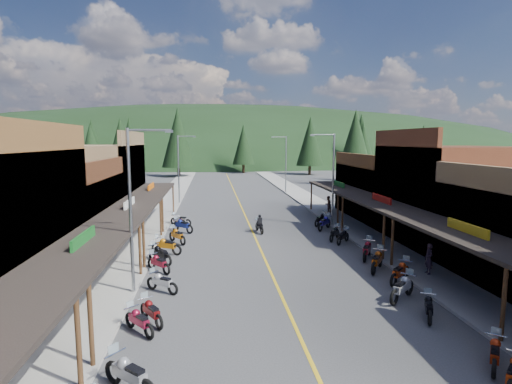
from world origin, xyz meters
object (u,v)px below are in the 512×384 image
object	(u,v)px
bike_west_9	(177,235)
bike_east_10	(324,222)
bike_east_11	(321,219)
bike_west_4	(151,311)
shop_east_3	(390,192)
bike_west_6	(159,262)
shop_east_2	(449,195)
pine_5	(361,138)
pine_4	(310,141)
bike_west_7	(160,253)
pine_7	(92,141)
shop_west_3	(92,185)
bike_east_5	(400,271)
bike_east_6	(377,260)
pine_6	(423,144)
streetlight_1	(180,166)
streetlight_2	(332,175)
bike_east_3	(429,306)
bike_east_2	(495,352)
bike_west_11	(181,219)
pine_8	(91,150)
pedestrian_east_a	(429,259)
bike_east_7	(367,249)
bike_east_9	(335,233)
bike_west_2	(129,373)
pine_2	(178,138)
rider_on_bike	(259,225)
bike_west_12	(178,220)
bike_east_8	(343,236)
pine_3	(243,145)
pine_11	(355,142)
streetlight_3	(285,162)
pedestrian_east_b	(328,204)
bike_west_10	(182,225)
pine_10	(130,144)
bike_west_3	(139,320)
pine_0	(32,145)
shop_west_2	(50,216)
pine_1	(121,141)
bike_west_8	(166,245)

from	to	relation	value
bike_west_9	bike_east_10	xyz separation A→B (m)	(11.87, 3.16, 0.03)
bike_east_11	bike_west_4	bearing A→B (deg)	-81.79
shop_east_3	bike_west_4	size ratio (longest dim) A/B	5.58
bike_west_9	bike_west_6	bearing A→B (deg)	-128.50
shop_east_2	pine_5	world-z (taller)	pine_5
bike_west_6	pine_4	bearing A→B (deg)	26.96
bike_west_7	bike_west_9	world-z (taller)	bike_west_7
shop_east_3	pine_7	xyz separation A→B (m)	(-45.75, 64.70, 4.70)
shop_west_3	bike_west_9	bearing A→B (deg)	-44.00
bike_east_5	bike_east_6	world-z (taller)	bike_east_6
pine_6	streetlight_1	bearing A→B (deg)	-141.58
streetlight_1	bike_west_9	world-z (taller)	streetlight_1
streetlight_2	bike_east_3	distance (m)	18.55
pine_5	bike_east_2	size ratio (longest dim) A/B	7.27
bike_west_11	pine_8	bearing A→B (deg)	58.91
pedestrian_east_a	bike_west_7	bearing A→B (deg)	-103.65
bike_east_7	bike_east_9	world-z (taller)	bike_east_7
shop_east_2	bike_west_2	distance (m)	25.12
streetlight_2	bike_west_7	distance (m)	16.68
streetlight_2	pine_2	size ratio (longest dim) A/B	0.57
pine_2	rider_on_bike	distance (m)	53.23
bike_west_12	bike_east_8	distance (m)	14.47
pine_3	bike_west_7	distance (m)	68.22
shop_east_2	bike_west_7	distance (m)	20.63
pine_5	bike_west_6	world-z (taller)	pine_5
streetlight_1	pine_11	distance (m)	31.46
streetlight_2	streetlight_3	world-z (taller)	same
pine_7	bike_east_7	size ratio (longest dim) A/B	5.50
streetlight_2	pedestrian_east_b	bearing A→B (deg)	75.69
streetlight_1	bike_east_8	size ratio (longest dim) A/B	3.99
streetlight_1	bike_west_10	bearing A→B (deg)	-85.14
pedestrian_east_a	pine_10	bearing A→B (deg)	-153.21
bike_west_3	bike_east_2	xyz separation A→B (m)	(12.01, -3.70, -0.00)
shop_west_3	bike_west_12	world-z (taller)	shop_west_3
pine_3	bike_east_5	world-z (taller)	pine_3
bike_east_3	bike_west_2	bearing A→B (deg)	-136.69
pine_0	bike_west_6	world-z (taller)	pine_0
bike_east_8	shop_west_2	bearing A→B (deg)	-137.80
bike_east_8	bike_east_10	xyz separation A→B (m)	(-0.07, 4.54, 0.09)
pedestrian_east_b	bike_east_8	bearing A→B (deg)	43.08
pine_11	bike_west_7	distance (m)	47.71
pine_7	pine_5	bearing A→B (deg)	-3.47
pine_7	rider_on_bike	world-z (taller)	pine_7
pine_1	bike_west_6	distance (m)	75.20
bike_east_7	shop_west_2	bearing A→B (deg)	-158.51
bike_west_8	bike_east_6	distance (m)	13.24
pine_7	pine_11	distance (m)	64.40
pine_10	bike_west_6	world-z (taller)	pine_10
bike_east_2	bike_east_3	distance (m)	3.70
bike_west_6	bike_west_12	world-z (taller)	bike_west_6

